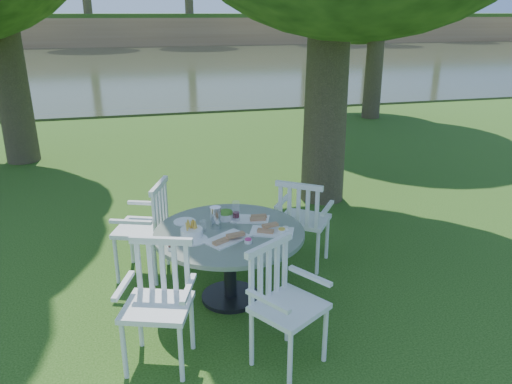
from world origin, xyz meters
TOP-DOWN VIEW (x-y plane):
  - ground at (0.00, 0.00)m, footprint 140.00×140.00m
  - table at (-0.42, -0.41)m, footprint 1.40×1.40m
  - chair_ne at (0.45, 0.04)m, footprint 0.68×0.68m
  - chair_nw at (-1.11, 0.27)m, footprint 0.63×0.65m
  - chair_sw at (-1.11, -1.10)m, footprint 0.63×0.61m
  - chair_se at (-0.22, -1.37)m, footprint 0.66×0.65m
  - tableware at (-0.48, -0.36)m, footprint 1.19×0.80m
  - river at (0.00, 23.00)m, footprint 100.00×28.00m

SIDE VIEW (x-z plane):
  - ground at x=0.00m, z-range 0.00..0.00m
  - river at x=0.00m, z-range -0.06..0.06m
  - chair_se at x=-0.22m, z-range 0.09..1.06m
  - chair_sw at x=-1.11m, z-range 0.09..1.07m
  - table at x=-0.42m, z-range 0.22..0.94m
  - chair_ne at x=0.45m, z-range 0.09..1.08m
  - chair_nw at x=-1.11m, z-range 0.09..1.11m
  - tableware at x=-0.48m, z-range 0.65..0.87m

